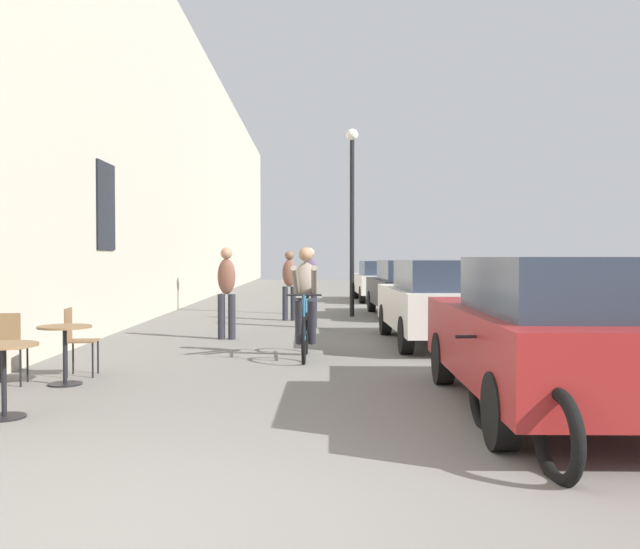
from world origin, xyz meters
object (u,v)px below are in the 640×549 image
(cafe_table_near, at_px, (4,364))
(parked_car_third, at_px, (408,287))
(cyclist_on_bicycle, at_px, (305,305))
(parked_motorcycle, at_px, (518,401))
(pedestrian_mid, at_px, (309,283))
(cafe_chair_mid_toward_wall, at_px, (8,343))
(pedestrian_near, at_px, (227,288))
(parked_car_fourth, at_px, (380,280))
(cafe_table_mid, at_px, (65,342))
(street_lamp, at_px, (352,198))
(parked_car_second, at_px, (440,301))
(parked_car_nearest, at_px, (552,333))
(cafe_chair_mid_toward_street, at_px, (77,337))
(pedestrian_far, at_px, (289,281))

(cafe_table_near, xyz_separation_m, parked_car_third, (5.44, 11.46, 0.24))
(cyclist_on_bicycle, distance_m, parked_motorcycle, 5.52)
(pedestrian_mid, bearing_deg, cafe_chair_mid_toward_wall, -117.52)
(pedestrian_near, relative_size, parked_car_fourth, 0.43)
(pedestrian_near, distance_m, pedestrian_mid, 2.65)
(cafe_table_mid, xyz_separation_m, street_lamp, (4.01, 9.63, 2.59))
(street_lamp, distance_m, parked_motorcycle, 12.85)
(pedestrian_near, distance_m, parked_motorcycle, 8.26)
(cafe_table_near, xyz_separation_m, parked_car_second, (5.24, 5.63, 0.26))
(parked_car_nearest, height_order, parked_car_second, parked_car_nearest)
(parked_car_fourth, bearing_deg, pedestrian_near, -109.39)
(cafe_table_near, bearing_deg, street_lamp, 70.74)
(parked_car_third, distance_m, parked_motorcycle, 12.66)
(cafe_chair_mid_toward_street, height_order, pedestrian_mid, pedestrian_mid)
(cafe_chair_mid_toward_wall, relative_size, parked_car_second, 0.21)
(cafe_chair_mid_toward_wall, bearing_deg, parked_car_third, 57.93)
(cyclist_on_bicycle, relative_size, pedestrian_far, 1.03)
(cyclist_on_bicycle, xyz_separation_m, parked_car_fourth, (2.47, 13.68, -0.07))
(cafe_table_mid, xyz_separation_m, cyclist_on_bicycle, (2.89, 2.31, 0.29))
(pedestrian_mid, height_order, street_lamp, street_lamp)
(pedestrian_mid, height_order, parked_car_second, pedestrian_mid)
(parked_car_nearest, height_order, parked_motorcycle, parked_car_nearest)
(cafe_table_mid, height_order, pedestrian_near, pedestrian_near)
(cafe_chair_mid_toward_street, xyz_separation_m, pedestrian_mid, (3.00, 6.16, 0.48))
(cafe_chair_mid_toward_street, xyz_separation_m, cyclist_on_bicycle, (2.97, 1.67, 0.29))
(cafe_table_mid, relative_size, street_lamp, 0.15)
(parked_car_second, relative_size, parked_car_fourth, 1.06)
(pedestrian_near, xyz_separation_m, parked_car_second, (3.91, -0.74, -0.20))
(pedestrian_far, xyz_separation_m, parked_car_nearest, (2.99, -10.07, -0.15))
(cafe_chair_mid_toward_street, height_order, cafe_chair_mid_toward_wall, same)
(parked_car_nearest, relative_size, parked_car_fourth, 1.10)
(pedestrian_mid, bearing_deg, parked_motorcycle, -79.82)
(parked_car_third, bearing_deg, cafe_table_near, -115.41)
(pedestrian_near, xyz_separation_m, street_lamp, (2.64, 4.99, 2.13))
(cyclist_on_bicycle, relative_size, parked_car_nearest, 0.40)
(pedestrian_near, xyz_separation_m, parked_motorcycle, (3.29, -7.55, -0.58))
(cafe_table_mid, relative_size, parked_car_nearest, 0.16)
(street_lamp, relative_size, parked_car_fourth, 1.22)
(cafe_chair_mid_toward_street, relative_size, street_lamp, 0.18)
(cafe_table_mid, bearing_deg, parked_car_fourth, 71.45)
(cafe_chair_mid_toward_street, height_order, parked_car_second, parked_car_second)
(pedestrian_mid, xyz_separation_m, street_lamp, (1.09, 2.84, 2.11))
(cafe_table_near, relative_size, cyclist_on_bicycle, 0.41)
(cafe_chair_mid_toward_wall, height_order, parked_car_second, parked_car_second)
(pedestrian_mid, distance_m, parked_car_fourth, 9.52)
(cyclist_on_bicycle, height_order, parked_car_third, cyclist_on_bicycle)
(cafe_chair_mid_toward_wall, xyz_separation_m, pedestrian_near, (2.03, 4.72, 0.46))
(cafe_chair_mid_toward_street, xyz_separation_m, cafe_chair_mid_toward_wall, (-0.58, -0.71, 0.00))
(pedestrian_far, xyz_separation_m, street_lamp, (1.60, 1.13, 2.15))
(parked_car_nearest, relative_size, parked_motorcycle, 2.06)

